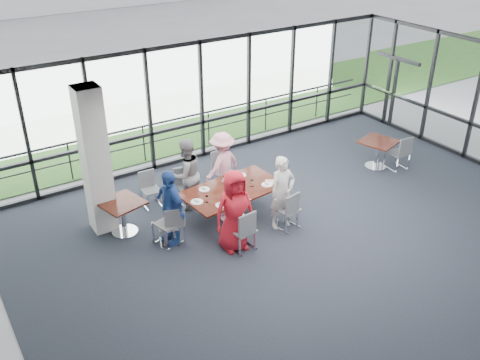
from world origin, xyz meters
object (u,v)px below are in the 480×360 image
chair_main_nr (288,210)px  chair_main_end (168,224)px  diner_far_left (186,174)px  diner_end (170,207)px  side_table_right (378,145)px  diner_near_left (234,211)px  chair_spare_la (168,226)px  chair_main_fr (223,172)px  structural_column (95,161)px  diner_far_right (222,165)px  diner_near_right (282,193)px  chair_main_fl (188,189)px  chair_spare_r (398,153)px  chair_spare_lb (151,190)px  side_table_left (122,207)px  chair_main_nl (243,230)px  main_table (233,193)px

chair_main_nr → chair_main_end: size_ratio=0.95×
diner_far_left → diner_end: 1.39m
side_table_right → diner_near_left: bearing=-168.2°
chair_main_end → chair_spare_la: bearing=-51.3°
chair_main_fr → chair_main_end: (-2.12, -1.33, -0.01)m
diner_near_left → chair_main_fr: (1.07, 2.21, -0.40)m
structural_column → diner_near_left: size_ratio=1.83×
chair_spare_la → diner_far_right: bearing=50.0°
diner_near_right → chair_main_fl: 2.28m
chair_main_fr → chair_spare_r: size_ratio=1.04×
chair_spare_lb → chair_spare_r: chair_spare_r is taller
diner_end → diner_far_right: bearing=114.3°
structural_column → chair_spare_r: size_ratio=3.50×
side_table_left → chair_main_nl: chair_main_nl is taller
chair_main_fl → chair_spare_la: bearing=55.0°
structural_column → chair_main_fl: structural_column is taller
side_table_left → structural_column: bearing=124.2°
side_table_left → chair_main_end: bearing=-54.1°
chair_spare_lb → diner_near_left: bearing=109.2°
side_table_right → diner_near_right: diner_near_right is taller
side_table_right → side_table_left: bearing=174.3°
diner_far_left → chair_main_fr: bearing=-174.9°
diner_near_right → chair_main_end: diner_near_right is taller
side_table_left → side_table_right: size_ratio=0.93×
diner_far_left → diner_end: size_ratio=1.04×
chair_main_end → chair_spare_r: chair_main_end is taller
chair_spare_la → chair_spare_r: chair_spare_r is taller
chair_main_fl → chair_spare_la: 1.54m
chair_main_fr → chair_main_nr: bearing=94.3°
diner_near_right → diner_far_left: diner_far_left is taller
side_table_left → diner_far_right: 2.64m
side_table_right → chair_main_end: (-6.18, -0.20, -0.17)m
diner_far_left → chair_spare_lb: (-0.67, 0.49, -0.44)m
diner_far_left → chair_spare_la: diner_far_left is taller
diner_near_right → diner_end: (-2.26, 0.76, -0.00)m
diner_near_left → chair_spare_lb: size_ratio=2.12×
structural_column → chair_main_nr: bearing=-33.0°
diner_near_left → chair_main_nl: bearing=-47.9°
diner_far_right → chair_main_fr: size_ratio=1.69×
chair_spare_la → chair_main_fr: bearing=52.6°
diner_end → chair_main_fr: (2.03, 1.30, -0.35)m
structural_column → chair_spare_la: bearing=-54.8°
structural_column → side_table_right: (7.11, -1.11, -0.97)m
main_table → diner_far_right: bearing=65.3°
side_table_left → chair_spare_la: chair_spare_la is taller
diner_far_left → chair_spare_la: (-1.00, -1.08, -0.43)m
chair_main_fr → main_table: bearing=64.7°
structural_column → chair_main_nl: bearing=-48.1°
side_table_left → diner_near_left: diner_near_left is taller
diner_end → chair_spare_r: diner_end is taller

